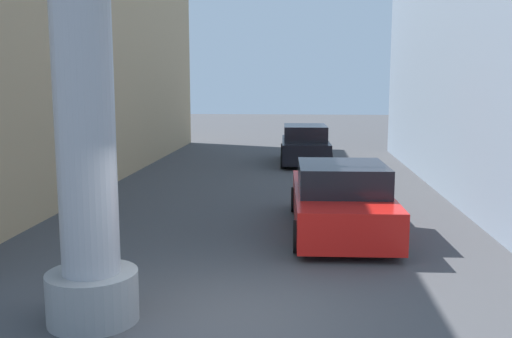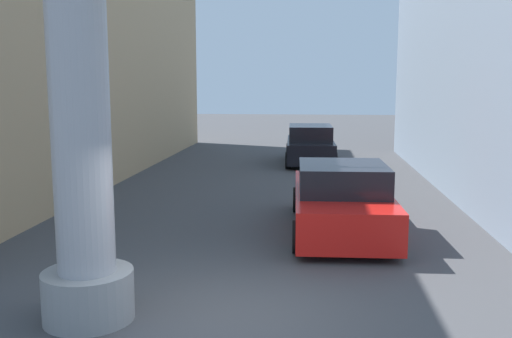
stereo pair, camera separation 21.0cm
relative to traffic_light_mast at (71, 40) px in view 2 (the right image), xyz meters
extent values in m
plane|color=#424244|center=(4.48, 4.43, -4.26)|extent=(84.50, 84.50, 0.00)
cube|color=tan|center=(-4.64, 6.49, 0.47)|extent=(7.80, 22.76, 9.46)
cylinder|color=#9E9EA3|center=(2.56, -5.75, -0.40)|extent=(0.79, 0.79, 7.72)
cylinder|color=gray|center=(2.56, -5.75, -3.91)|extent=(1.26, 1.26, 0.70)
cylinder|color=#333333|center=(-1.55, 0.00, -1.23)|extent=(0.14, 0.14, 6.05)
cylinder|color=black|center=(5.27, 1.25, -3.94)|extent=(0.24, 0.65, 0.64)
cylinder|color=black|center=(7.17, 1.31, -3.94)|extent=(0.24, 0.65, 0.64)
cylinder|color=black|center=(5.39, -2.30, -3.94)|extent=(0.24, 0.65, 0.64)
cylinder|color=black|center=(7.29, -2.24, -3.94)|extent=(0.24, 0.65, 0.64)
cube|color=red|center=(6.28, -0.49, -3.70)|extent=(2.17, 5.13, 0.80)
cube|color=black|center=(6.29, -0.87, -3.00)|extent=(1.91, 2.19, 0.60)
cylinder|color=black|center=(4.58, 11.85, -3.94)|extent=(0.24, 0.65, 0.64)
cylinder|color=black|center=(6.35, 11.92, -3.94)|extent=(0.24, 0.65, 0.64)
cylinder|color=black|center=(4.70, 8.72, -3.94)|extent=(0.24, 0.65, 0.64)
cylinder|color=black|center=(6.46, 8.79, -3.94)|extent=(0.24, 0.65, 0.64)
cube|color=black|center=(5.52, 10.32, -3.70)|extent=(2.02, 4.54, 0.80)
cube|color=black|center=(5.52, 10.32, -3.00)|extent=(1.80, 2.52, 0.60)
cylinder|color=brown|center=(-1.81, 3.87, 0.48)|extent=(0.37, 0.39, 9.47)
cylinder|color=brown|center=(11.01, 5.58, 0.08)|extent=(0.68, 0.73, 8.69)
camera|label=1|loc=(5.45, -13.08, -0.97)|focal=40.00mm
camera|label=2|loc=(5.66, -13.07, -0.97)|focal=40.00mm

